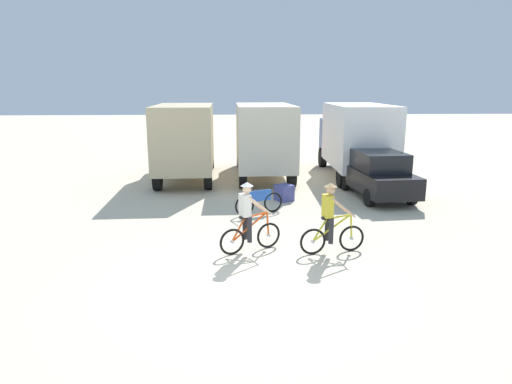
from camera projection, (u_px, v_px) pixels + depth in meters
The scene contains 9 objects.
ground_plane at pixel (249, 281), 9.78m from camera, with size 120.00×120.00×0.00m, color beige.
box_truck_tan_camper at pixel (186, 138), 20.23m from camera, with size 2.53×6.80×3.35m.
box_truck_cream_rv at pixel (263, 137), 20.66m from camera, with size 2.44×6.77×3.35m.
box_truck_avon_van at pixel (355, 137), 20.71m from camera, with size 2.60×6.83×3.35m.
sedan_parked at pixel (377, 174), 17.02m from camera, with size 2.09×4.33×1.76m.
cyclist_orange_shirt at pixel (249, 220), 11.34m from camera, with size 1.59×0.85×1.82m.
cyclist_cowboy_hat at pixel (331, 221), 11.25m from camera, with size 1.71×0.55×1.82m.
bicycle_spare at pixel (259, 202), 14.85m from camera, with size 1.62×0.79×0.97m.
supply_crate at pixel (284, 193), 16.65m from camera, with size 0.57×0.55×0.59m, color #4C5199.
Camera 1 is at (-0.33, -9.08, 4.11)m, focal length 31.66 mm.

